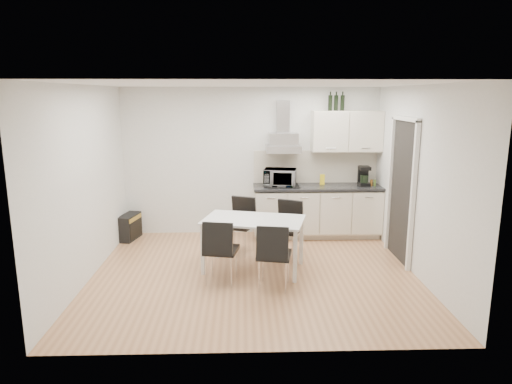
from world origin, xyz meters
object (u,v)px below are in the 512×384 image
(kitchenette, at_px, (319,190))
(chair_near_right, at_px, (274,256))
(chair_far_left, at_px, (239,226))
(guitar_amp, at_px, (130,227))
(dining_table, at_px, (254,225))
(chair_near_left, at_px, (221,251))
(chair_far_right, at_px, (286,230))
(floor_speaker, at_px, (222,225))

(kitchenette, distance_m, chair_near_right, 2.43)
(chair_far_left, relative_size, guitar_amp, 1.56)
(dining_table, relative_size, chair_far_left, 1.75)
(chair_near_left, distance_m, guitar_amp, 2.55)
(chair_far_left, xyz_separation_m, chair_near_right, (0.46, -1.36, 0.00))
(chair_near_right, bearing_deg, chair_far_right, 87.47)
(chair_near_left, xyz_separation_m, chair_near_right, (0.69, -0.21, 0.00))
(floor_speaker, bearing_deg, chair_near_right, -51.84)
(dining_table, bearing_deg, chair_far_left, 120.65)
(chair_near_left, bearing_deg, chair_far_left, 89.41)
(chair_far_left, relative_size, chair_near_right, 1.00)
(kitchenette, relative_size, guitar_amp, 4.48)
(chair_far_left, height_order, chair_near_right, same)
(chair_far_left, bearing_deg, floor_speaker, -49.03)
(chair_near_left, bearing_deg, guitar_amp, 142.12)
(chair_far_right, xyz_separation_m, floor_speaker, (-1.04, 1.27, -0.28))
(dining_table, distance_m, chair_near_left, 0.67)
(chair_far_left, bearing_deg, chair_near_left, 101.60)
(guitar_amp, distance_m, floor_speaker, 1.60)
(kitchenette, height_order, chair_near_left, kitchenette)
(chair_near_left, distance_m, chair_near_right, 0.72)
(dining_table, height_order, guitar_amp, dining_table)
(chair_near_left, xyz_separation_m, guitar_amp, (-1.68, 1.91, -0.22))
(kitchenette, bearing_deg, dining_table, -127.28)
(chair_far_right, xyz_separation_m, guitar_amp, (-2.63, 1.02, -0.22))
(chair_far_left, distance_m, guitar_amp, 2.07)
(dining_table, height_order, chair_near_right, chair_near_right)
(chair_far_right, distance_m, chair_near_right, 1.14)
(chair_near_left, height_order, floor_speaker, chair_near_left)
(chair_far_left, xyz_separation_m, chair_far_right, (0.72, -0.26, 0.00))
(chair_near_right, xyz_separation_m, floor_speaker, (-0.78, 2.37, -0.28))
(chair_far_left, xyz_separation_m, floor_speaker, (-0.33, 1.01, -0.28))
(floor_speaker, bearing_deg, guitar_amp, -151.11)
(chair_far_left, relative_size, floor_speaker, 2.77)
(chair_far_left, distance_m, floor_speaker, 1.10)
(kitchenette, relative_size, floor_speaker, 7.94)
(guitar_amp, bearing_deg, floor_speaker, 20.91)
(chair_far_right, distance_m, floor_speaker, 1.67)
(dining_table, bearing_deg, chair_far_right, 55.83)
(chair_far_right, xyz_separation_m, chair_near_left, (-0.95, -0.89, 0.00))
(chair_near_right, bearing_deg, chair_near_left, 173.75)
(kitchenette, distance_m, guitar_amp, 3.36)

